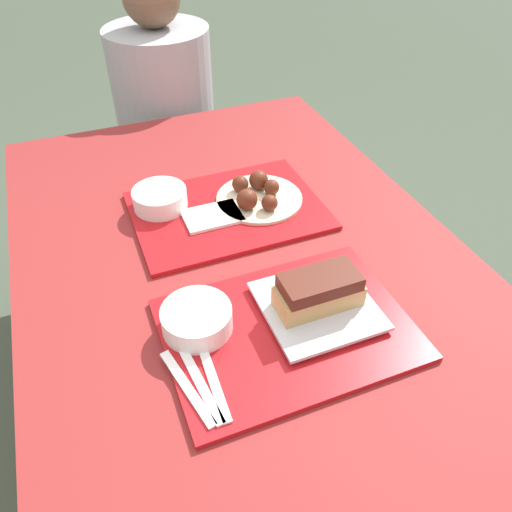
# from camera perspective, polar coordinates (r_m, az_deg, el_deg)

# --- Properties ---
(ground_plane) EXTENTS (12.00, 12.00, 0.00)m
(ground_plane) POSITION_cam_1_polar(r_m,az_deg,el_deg) (1.66, 0.13, -22.58)
(ground_plane) COLOR #424C3D
(picnic_table) EXTENTS (0.95, 1.60, 0.77)m
(picnic_table) POSITION_cam_1_polar(r_m,az_deg,el_deg) (1.09, 0.18, -6.41)
(picnic_table) COLOR maroon
(picnic_table) RESTS_ON ground_plane
(picnic_bench_far) EXTENTS (0.90, 0.28, 0.48)m
(picnic_bench_far) POSITION_cam_1_polar(r_m,az_deg,el_deg) (2.04, -10.70, 8.27)
(picnic_bench_far) COLOR maroon
(picnic_bench_far) RESTS_ON ground_plane
(tray_near) EXTENTS (0.44, 0.32, 0.01)m
(tray_near) POSITION_cam_1_polar(r_m,az_deg,el_deg) (0.93, 3.31, -8.45)
(tray_near) COLOR #B21419
(tray_near) RESTS_ON picnic_table
(tray_far) EXTENTS (0.44, 0.32, 0.01)m
(tray_far) POSITION_cam_1_polar(r_m,az_deg,el_deg) (1.20, -3.24, 5.20)
(tray_far) COLOR #B21419
(tray_far) RESTS_ON picnic_table
(bowl_coleslaw_near) EXTENTS (0.13, 0.13, 0.05)m
(bowl_coleslaw_near) POSITION_cam_1_polar(r_m,az_deg,el_deg) (0.91, -6.79, -7.05)
(bowl_coleslaw_near) COLOR white
(bowl_coleslaw_near) RESTS_ON tray_near
(brisket_sandwich_plate) EXTENTS (0.20, 0.20, 0.09)m
(brisket_sandwich_plate) POSITION_cam_1_polar(r_m,az_deg,el_deg) (0.93, 7.12, -4.81)
(brisket_sandwich_plate) COLOR beige
(brisket_sandwich_plate) RESTS_ON tray_near
(plastic_fork_near) EXTENTS (0.03, 0.17, 0.00)m
(plastic_fork_near) POSITION_cam_1_polar(r_m,az_deg,el_deg) (0.85, -6.41, -14.26)
(plastic_fork_near) COLOR white
(plastic_fork_near) RESTS_ON tray_near
(plastic_knife_near) EXTENTS (0.02, 0.17, 0.00)m
(plastic_knife_near) POSITION_cam_1_polar(r_m,az_deg,el_deg) (0.85, -4.96, -13.84)
(plastic_knife_near) COLOR white
(plastic_knife_near) RESTS_ON tray_near
(plastic_spoon_near) EXTENTS (0.05, 0.17, 0.00)m
(plastic_spoon_near) POSITION_cam_1_polar(r_m,az_deg,el_deg) (0.85, -7.88, -14.67)
(plastic_spoon_near) COLOR white
(plastic_spoon_near) RESTS_ON tray_near
(condiment_packet) EXTENTS (0.04, 0.03, 0.01)m
(condiment_packet) POSITION_cam_1_polar(r_m,az_deg,el_deg) (0.97, 2.83, -4.69)
(condiment_packet) COLOR #A59E93
(condiment_packet) RESTS_ON tray_near
(bowl_coleslaw_far) EXTENTS (0.13, 0.13, 0.05)m
(bowl_coleslaw_far) POSITION_cam_1_polar(r_m,az_deg,el_deg) (1.21, -10.94, 6.59)
(bowl_coleslaw_far) COLOR white
(bowl_coleslaw_far) RESTS_ON tray_far
(wings_plate_far) EXTENTS (0.21, 0.21, 0.06)m
(wings_plate_far) POSITION_cam_1_polar(r_m,az_deg,el_deg) (1.21, 0.14, 7.08)
(wings_plate_far) COLOR beige
(wings_plate_far) RESTS_ON tray_far
(napkin_far) EXTENTS (0.13, 0.09, 0.01)m
(napkin_far) POSITION_cam_1_polar(r_m,az_deg,el_deg) (1.17, -5.00, 4.56)
(napkin_far) COLOR white
(napkin_far) RESTS_ON tray_far
(person_seated_across) EXTENTS (0.35, 0.35, 0.69)m
(person_seated_across) POSITION_cam_1_polar(r_m,az_deg,el_deg) (1.88, -10.55, 17.79)
(person_seated_across) COLOR #9E9EA3
(person_seated_across) RESTS_ON picnic_bench_far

